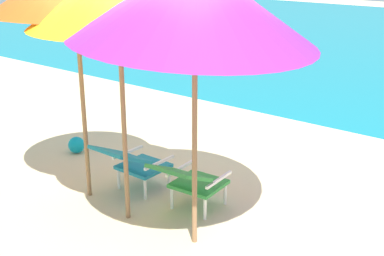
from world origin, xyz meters
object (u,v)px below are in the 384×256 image
at_px(beach_umbrella_right, 195,1).
at_px(beach_ball, 76,145).
at_px(lounge_chair_left, 133,161).
at_px(lounge_chair_right, 190,179).

height_order(beach_umbrella_right, beach_ball, beach_umbrella_right).
bearing_deg(lounge_chair_left, beach_umbrella_right, -18.47).
xyz_separation_m(lounge_chair_left, lounge_chair_right, (0.83, 0.03, 0.00)).
distance_m(lounge_chair_right, beach_umbrella_right, 2.02).
xyz_separation_m(lounge_chair_left, beach_ball, (-1.52, 0.41, -0.29)).
xyz_separation_m(lounge_chair_right, beach_umbrella_right, (0.40, -0.43, 1.93)).
xyz_separation_m(beach_umbrella_right, beach_ball, (-2.74, 0.82, -2.22)).
bearing_deg(beach_ball, lounge_chair_right, -9.28).
distance_m(beach_umbrella_right, beach_ball, 3.62).
bearing_deg(lounge_chair_right, beach_umbrella_right, -47.57).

